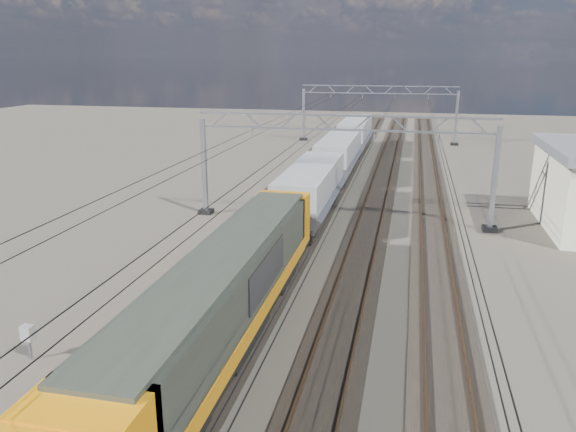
% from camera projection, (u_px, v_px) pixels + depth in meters
% --- Properties ---
extents(ground, '(160.00, 160.00, 0.00)m').
position_uv_depth(ground, '(332.00, 240.00, 33.79)').
color(ground, '#2C2721').
rests_on(ground, ground).
extents(track_outer_west, '(2.60, 140.00, 0.30)m').
position_uv_depth(track_outer_west, '(237.00, 233.00, 35.02)').
color(track_outer_west, black).
rests_on(track_outer_west, ground).
extents(track_loco, '(2.60, 140.00, 0.30)m').
position_uv_depth(track_loco, '(299.00, 237.00, 34.18)').
color(track_loco, black).
rests_on(track_loco, ground).
extents(track_inner_east, '(2.60, 140.00, 0.30)m').
position_uv_depth(track_inner_east, '(365.00, 242.00, 33.35)').
color(track_inner_east, black).
rests_on(track_inner_east, ground).
extents(track_outer_east, '(2.60, 140.00, 0.30)m').
position_uv_depth(track_outer_east, '(434.00, 246.00, 32.52)').
color(track_outer_east, black).
rests_on(track_outer_east, ground).
extents(catenary_gantry_mid, '(19.90, 0.90, 7.11)m').
position_uv_depth(catenary_gantry_mid, '(342.00, 164.00, 36.46)').
color(catenary_gantry_mid, gray).
rests_on(catenary_gantry_mid, ground).
extents(catenary_gantry_far, '(19.90, 0.90, 7.11)m').
position_uv_depth(catenary_gantry_far, '(378.00, 112.00, 70.23)').
color(catenary_gantry_far, gray).
rests_on(catenary_gantry_far, ground).
extents(overhead_wires, '(12.03, 140.00, 0.53)m').
position_uv_depth(overhead_wires, '(350.00, 128.00, 39.70)').
color(overhead_wires, black).
rests_on(overhead_wires, ground).
extents(locomotive, '(2.76, 21.10, 3.62)m').
position_uv_depth(locomotive, '(226.00, 293.00, 20.61)').
color(locomotive, black).
rests_on(locomotive, ground).
extents(hopper_wagon_lead, '(3.38, 13.00, 3.25)m').
position_uv_depth(hopper_wagon_lead, '(311.00, 188.00, 37.24)').
color(hopper_wagon_lead, black).
rests_on(hopper_wagon_lead, ground).
extents(hopper_wagon_mid, '(3.38, 13.00, 3.25)m').
position_uv_depth(hopper_wagon_mid, '(339.00, 153.00, 50.56)').
color(hopper_wagon_mid, black).
rests_on(hopper_wagon_mid, ground).
extents(hopper_wagon_third, '(3.38, 13.00, 3.25)m').
position_uv_depth(hopper_wagon_third, '(355.00, 133.00, 63.88)').
color(hopper_wagon_third, black).
rests_on(hopper_wagon_third, ground).
extents(trackside_cabinet, '(0.48, 0.37, 1.35)m').
position_uv_depth(trackside_cabinet, '(28.00, 334.00, 20.33)').
color(trackside_cabinet, gray).
rests_on(trackside_cabinet, ground).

